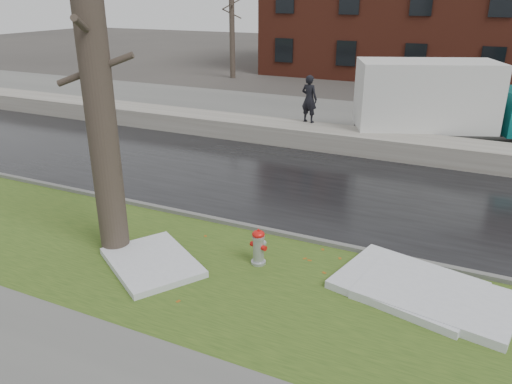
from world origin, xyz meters
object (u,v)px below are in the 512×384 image
at_px(tree, 96,74).
at_px(box_truck, 452,102).
at_px(worker, 309,99).
at_px(fire_hydrant, 259,245).

height_order(tree, box_truck, tree).
height_order(tree, worker, tree).
xyz_separation_m(tree, box_truck, (5.94, 12.17, -2.31)).
distance_m(tree, box_truck, 13.74).
xyz_separation_m(fire_hydrant, worker, (-2.39, 9.76, 1.19)).
relative_size(fire_hydrant, box_truck, 0.09).
height_order(box_truck, worker, box_truck).
bearing_deg(fire_hydrant, tree, -153.11).
distance_m(fire_hydrant, box_truck, 11.76).
height_order(fire_hydrant, box_truck, box_truck).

